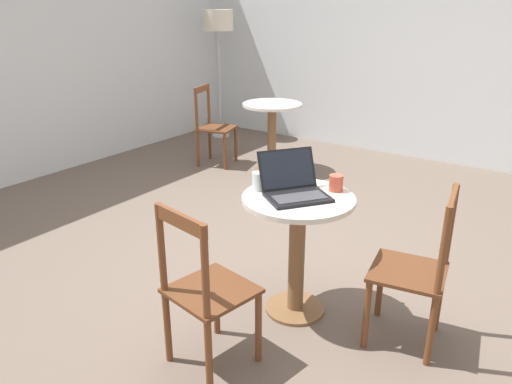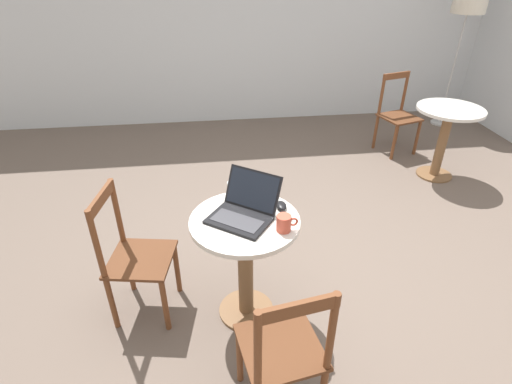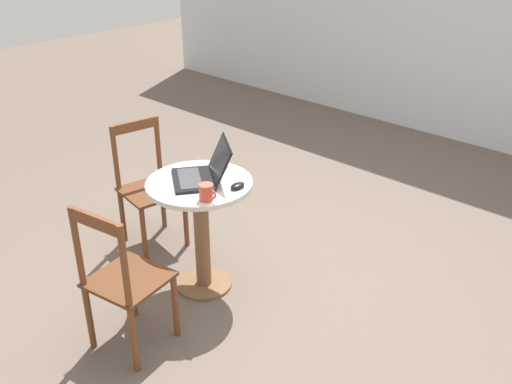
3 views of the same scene
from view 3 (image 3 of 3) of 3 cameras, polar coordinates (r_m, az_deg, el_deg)
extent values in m
plane|color=#66564C|center=(3.80, 3.22, -9.36)|extent=(16.00, 16.00, 0.00)
cylinder|color=brown|center=(3.82, -5.19, -9.07)|extent=(0.36, 0.36, 0.02)
cylinder|color=brown|center=(3.62, -5.43, -4.42)|extent=(0.10, 0.10, 0.71)
cylinder|color=silver|center=(3.45, -5.69, 0.81)|extent=(0.65, 0.65, 0.03)
cylinder|color=brown|center=(4.14, -7.04, -2.80)|extent=(0.04, 0.04, 0.42)
cylinder|color=brown|center=(4.01, -11.14, -4.22)|extent=(0.04, 0.04, 0.42)
cylinder|color=brown|center=(4.40, -9.30, -1.07)|extent=(0.04, 0.04, 0.42)
cylinder|color=brown|center=(4.28, -13.21, -2.34)|extent=(0.04, 0.04, 0.42)
cube|color=#562F1A|center=(4.10, -10.42, 0.09)|extent=(0.45, 0.45, 0.02)
cylinder|color=brown|center=(4.21, -9.76, 4.49)|extent=(0.04, 0.04, 0.47)
cylinder|color=brown|center=(4.08, -13.88, 3.33)|extent=(0.04, 0.04, 0.47)
cube|color=brown|center=(4.07, -12.05, 6.49)|extent=(0.09, 0.36, 0.07)
cylinder|color=brown|center=(3.52, -12.29, -9.22)|extent=(0.04, 0.04, 0.42)
cylinder|color=brown|center=(3.33, -8.07, -11.20)|extent=(0.04, 0.04, 0.42)
cylinder|color=brown|center=(3.35, -16.34, -11.92)|extent=(0.04, 0.04, 0.42)
cylinder|color=brown|center=(3.15, -12.12, -14.24)|extent=(0.04, 0.04, 0.42)
cube|color=#562F1A|center=(3.20, -12.59, -8.52)|extent=(0.44, 0.44, 0.02)
cylinder|color=brown|center=(3.09, -17.43, -5.20)|extent=(0.04, 0.04, 0.47)
cylinder|color=brown|center=(2.87, -13.00, -7.26)|extent=(0.04, 0.04, 0.47)
cube|color=brown|center=(2.88, -15.78, -2.89)|extent=(0.37, 0.08, 0.07)
cube|color=black|center=(3.45, -6.31, 1.25)|extent=(0.41, 0.39, 0.02)
cube|color=#38383D|center=(3.44, -6.65, 1.38)|extent=(0.31, 0.28, 0.00)
cube|color=black|center=(3.42, -3.62, 3.26)|extent=(0.34, 0.29, 0.22)
cube|color=black|center=(3.42, -3.70, 3.28)|extent=(0.31, 0.26, 0.19)
ellipsoid|color=black|center=(3.34, -1.85, 0.63)|extent=(0.06, 0.10, 0.03)
cylinder|color=#C64C38|center=(3.20, -5.00, -0.02)|extent=(0.08, 0.08, 0.10)
torus|color=#C64C38|center=(3.17, -4.35, -0.23)|extent=(0.05, 0.01, 0.05)
cylinder|color=silver|center=(3.60, -3.33, 3.31)|extent=(0.07, 0.07, 0.11)
camera|label=1|loc=(4.70, -40.11, 15.41)|focal=35.00mm
camera|label=2|loc=(2.51, -45.94, 15.61)|focal=28.00mm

